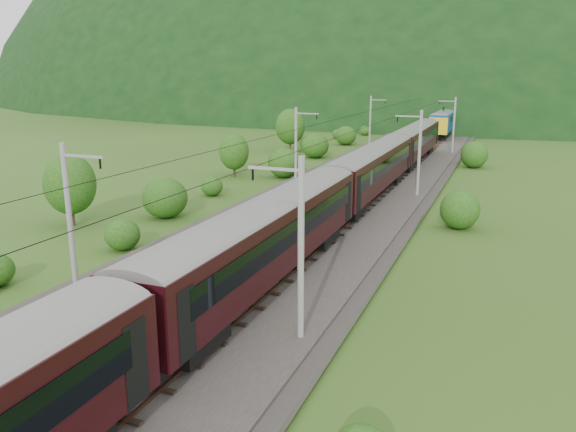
% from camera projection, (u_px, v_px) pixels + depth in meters
% --- Properties ---
extents(ground, '(600.00, 600.00, 0.00)m').
position_uv_depth(ground, '(180.00, 320.00, 27.02)').
color(ground, '#2F4A17').
rests_on(ground, ground).
extents(railbed, '(14.00, 220.00, 0.30)m').
position_uv_depth(railbed, '(264.00, 257.00, 36.00)').
color(railbed, '#38332D').
rests_on(railbed, ground).
extents(track_left, '(2.40, 220.00, 0.27)m').
position_uv_depth(track_left, '(231.00, 249.00, 36.80)').
color(track_left, brown).
rests_on(track_left, railbed).
extents(track_right, '(2.40, 220.00, 0.27)m').
position_uv_depth(track_right, '(299.00, 258.00, 35.09)').
color(track_right, brown).
rests_on(track_right, railbed).
extents(catenary_left, '(2.54, 192.28, 8.00)m').
position_uv_depth(catenary_left, '(297.00, 145.00, 56.94)').
color(catenary_left, gray).
rests_on(catenary_left, railbed).
extents(catenary_right, '(2.54, 192.28, 8.00)m').
position_uv_depth(catenary_right, '(419.00, 151.00, 52.57)').
color(catenary_right, gray).
rests_on(catenary_right, railbed).
extents(overhead_wires, '(4.83, 198.00, 0.03)m').
position_uv_depth(overhead_wires, '(263.00, 149.00, 34.29)').
color(overhead_wires, black).
rests_on(overhead_wires, ground).
extents(mountain_main, '(504.00, 360.00, 244.00)m').
position_uv_depth(mountain_main, '(482.00, 99.00, 261.31)').
color(mountain_main, black).
rests_on(mountain_main, ground).
extents(mountain_ridge, '(336.00, 280.00, 132.00)m').
position_uv_depth(mountain_ridge, '(278.00, 93.00, 340.18)').
color(mountain_ridge, black).
rests_on(mountain_ridge, ground).
extents(train, '(3.19, 151.36, 5.55)m').
position_uv_depth(train, '(332.00, 185.00, 40.40)').
color(train, black).
rests_on(train, ground).
extents(hazard_post_near, '(0.18, 0.18, 1.66)m').
position_uv_depth(hazard_post_near, '(321.00, 199.00, 47.98)').
color(hazard_post_near, red).
rests_on(hazard_post_near, railbed).
extents(hazard_post_far, '(0.15, 0.15, 1.45)m').
position_uv_depth(hazard_post_far, '(373.00, 174.00, 60.44)').
color(hazard_post_far, red).
rests_on(hazard_post_far, railbed).
extents(signal, '(0.22, 0.22, 1.99)m').
position_uv_depth(signal, '(377.00, 145.00, 81.42)').
color(signal, black).
rests_on(signal, railbed).
extents(vegetation_left, '(12.18, 150.35, 6.43)m').
position_uv_depth(vegetation_left, '(140.00, 192.00, 45.72)').
color(vegetation_left, '#134713').
rests_on(vegetation_left, ground).
extents(vegetation_right, '(4.62, 94.69, 3.03)m').
position_uv_depth(vegetation_right, '(439.00, 250.00, 33.24)').
color(vegetation_right, '#134713').
rests_on(vegetation_right, ground).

